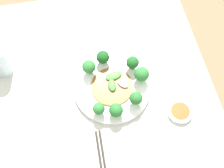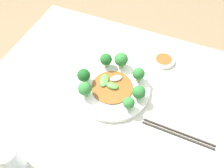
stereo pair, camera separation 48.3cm
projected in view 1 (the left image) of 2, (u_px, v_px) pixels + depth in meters
name	position (u px, v px, depth m)	size (l,w,h in m)	color
ground_plane	(105.00, 140.00, 1.60)	(8.00, 8.00, 0.00)	#7F6B4C
table	(103.00, 122.00, 1.27)	(0.93, 0.81, 0.74)	#B7BCAD
plate	(112.00, 88.00, 0.93)	(0.27, 0.27, 0.02)	white
broccoli_southeast	(99.00, 109.00, 0.85)	(0.04, 0.04, 0.05)	#7AAD5B
broccoli_northeast	(136.00, 98.00, 0.86)	(0.04, 0.04, 0.06)	#70A356
broccoli_north	(142.00, 74.00, 0.90)	(0.05, 0.05, 0.07)	#7AAD5B
broccoli_southwest	(89.00, 67.00, 0.91)	(0.05, 0.05, 0.06)	#7AAD5B
broccoli_northwest	(132.00, 63.00, 0.92)	(0.05, 0.05, 0.06)	#89B76B
broccoli_west	(103.00, 57.00, 0.93)	(0.05, 0.05, 0.06)	#89B76B
broccoli_east	(116.00, 110.00, 0.85)	(0.05, 0.05, 0.06)	#89B76B
stirfry_center	(113.00, 84.00, 0.92)	(0.15, 0.15, 0.02)	brown
chopsticks	(103.00, 168.00, 0.81)	(0.24, 0.02, 0.01)	#2D2823
sauce_dish	(180.00, 112.00, 0.89)	(0.09, 0.09, 0.02)	white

